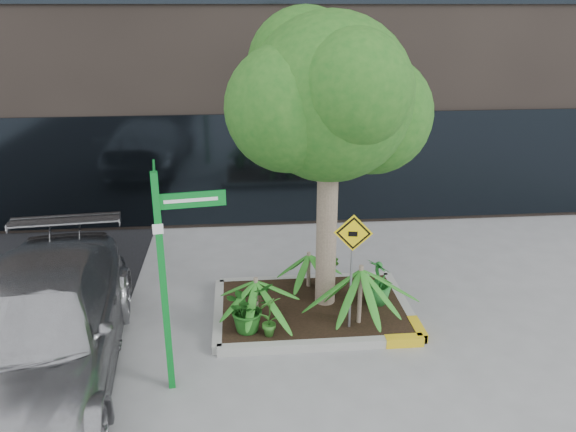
{
  "coord_description": "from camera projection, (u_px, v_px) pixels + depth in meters",
  "views": [
    {
      "loc": [
        -0.98,
        -8.09,
        4.97
      ],
      "look_at": [
        -0.23,
        0.2,
        1.84
      ],
      "focal_mm": 35.0,
      "sensor_mm": 36.0,
      "label": 1
    }
  ],
  "objects": [
    {
      "name": "shrub_a",
      "position": [
        248.0,
        307.0,
        8.77
      ],
      "size": [
        1.02,
        1.02,
        0.81
      ],
      "primitive_type": "imported",
      "rotation": [
        0.0,
        0.0,
        0.69
      ],
      "color": "#1C5718",
      "rests_on": "planter"
    },
    {
      "name": "palm_front",
      "position": [
        361.0,
        269.0,
        8.78
      ],
      "size": [
        1.14,
        1.14,
        1.27
      ],
      "color": "gray",
      "rests_on": "ground"
    },
    {
      "name": "tree",
      "position": [
        330.0,
        98.0,
        8.55
      ],
      "size": [
        3.33,
        2.95,
        5.0
      ],
      "color": "gray",
      "rests_on": "ground"
    },
    {
      "name": "cattle_sign",
      "position": [
        352.0,
        253.0,
        8.55
      ],
      "size": [
        0.58,
        0.14,
        1.91
      ],
      "rotation": [
        0.0,
        0.0,
        -0.17
      ],
      "color": "slate",
      "rests_on": "ground"
    },
    {
      "name": "planter",
      "position": [
        314.0,
        308.0,
        9.61
      ],
      "size": [
        3.35,
        2.36,
        0.15
      ],
      "color": "#9E9E99",
      "rests_on": "ground"
    },
    {
      "name": "ground",
      "position": [
        303.0,
        323.0,
        9.37
      ],
      "size": [
        80.0,
        80.0,
        0.0
      ],
      "primitive_type": "plane",
      "color": "gray",
      "rests_on": "ground"
    },
    {
      "name": "shrub_d",
      "position": [
        328.0,
        270.0,
        10.04
      ],
      "size": [
        0.59,
        0.59,
        0.76
      ],
      "primitive_type": "imported",
      "rotation": [
        0.0,
        0.0,
        5.46
      ],
      "color": "#2D6A1E",
      "rests_on": "planter"
    },
    {
      "name": "parked_car",
      "position": [
        37.0,
        332.0,
        7.66
      ],
      "size": [
        2.68,
        5.61,
        1.58
      ],
      "primitive_type": "imported",
      "rotation": [
        0.0,
        0.0,
        0.09
      ],
      "color": "#A2A1A6",
      "rests_on": "ground"
    },
    {
      "name": "shrub_b",
      "position": [
        378.0,
        282.0,
        9.57
      ],
      "size": [
        0.61,
        0.61,
        0.81
      ],
      "primitive_type": "imported",
      "rotation": [
        0.0,
        0.0,
        2.06
      ],
      "color": "#216F28",
      "rests_on": "planter"
    },
    {
      "name": "street_sign_post",
      "position": [
        166.0,
        259.0,
        7.2
      ],
      "size": [
        0.98,
        0.91,
        3.11
      ],
      "rotation": [
        0.0,
        0.0,
        0.14
      ],
      "color": "#0B8127",
      "rests_on": "ground"
    },
    {
      "name": "palm_left",
      "position": [
        256.0,
        281.0,
        8.79
      ],
      "size": [
        0.93,
        0.93,
        1.03
      ],
      "color": "gray",
      "rests_on": "ground"
    },
    {
      "name": "palm_back",
      "position": [
        309.0,
        255.0,
        10.07
      ],
      "size": [
        0.76,
        0.76,
        0.84
      ],
      "color": "gray",
      "rests_on": "ground"
    },
    {
      "name": "shrub_c",
      "position": [
        269.0,
        315.0,
        8.64
      ],
      "size": [
        0.51,
        0.51,
        0.7
      ],
      "primitive_type": "imported",
      "rotation": [
        0.0,
        0.0,
        3.68
      ],
      "color": "#327524",
      "rests_on": "planter"
    }
  ]
}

